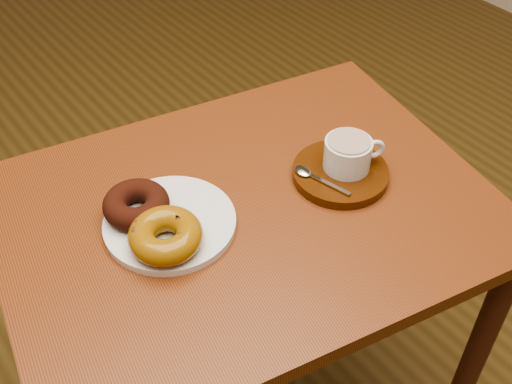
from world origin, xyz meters
TOP-DOWN VIEW (x-y plane):
  - cafe_table at (0.27, 0.01)m, footprint 0.88×0.73m
  - donut_plate at (0.14, 0.05)m, footprint 0.23×0.23m
  - donut_cinnamon at (0.11, 0.09)m, footprint 0.12×0.12m
  - donut_caramel at (0.11, 0.01)m, footprint 0.14×0.14m
  - saucer at (0.43, -0.03)m, footprint 0.22×0.22m
  - coffee_cup at (0.45, -0.03)m, footprint 0.10×0.08m
  - teaspoon at (0.38, -0.01)m, footprint 0.04×0.11m

SIDE VIEW (x-z plane):
  - cafe_table at x=0.27m, z-range 0.25..0.99m
  - donut_plate at x=0.14m, z-range 0.74..0.75m
  - saucer at x=0.43m, z-range 0.74..0.76m
  - teaspoon at x=0.38m, z-range 0.75..0.76m
  - donut_cinnamon at x=0.11m, z-range 0.75..0.79m
  - donut_caramel at x=0.11m, z-range 0.75..0.79m
  - coffee_cup at x=0.45m, z-range 0.75..0.81m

